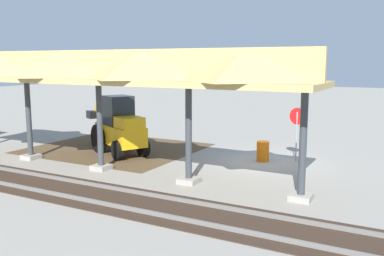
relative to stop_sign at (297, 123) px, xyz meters
The scene contains 8 objects.
ground_plane 2.28m from the stop_sign, 33.99° to the left, with size 120.00×120.00×0.00m, color gray.
dirt_work_zone 9.26m from the stop_sign, 10.00° to the left, with size 8.18×7.00×0.01m, color brown.
platform_canopy 8.91m from the stop_sign, 38.39° to the left, with size 17.79×3.20×4.90m.
rail_tracks 8.37m from the stop_sign, 81.51° to the left, with size 60.00×2.58×0.15m.
stop_sign is the anchor object (origin of this frame).
backhoe 8.37m from the stop_sign, 17.14° to the left, with size 4.98×3.37×2.82m.
dirt_mound 10.21m from the stop_sign, ahead, with size 5.38×5.38×1.26m, color brown.
traffic_barrel 1.97m from the stop_sign, 26.60° to the left, with size 0.56×0.56×0.90m, color orange.
Camera 1 is at (-6.01, 17.91, 4.46)m, focal length 40.00 mm.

